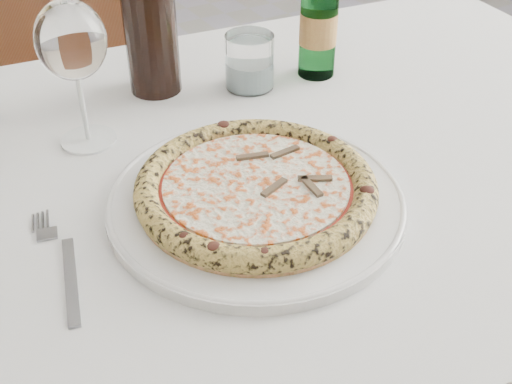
% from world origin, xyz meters
% --- Properties ---
extents(dining_table, '(1.51, 1.00, 0.76)m').
position_xyz_m(dining_table, '(-0.22, 0.12, 0.67)').
color(dining_table, brown).
rests_on(dining_table, floor).
extents(chair_far, '(0.49, 0.49, 0.93)m').
position_xyz_m(chair_far, '(-0.25, 0.87, 0.53)').
color(chair_far, brown).
rests_on(chair_far, floor).
extents(plate, '(0.35, 0.35, 0.02)m').
position_xyz_m(plate, '(-0.22, 0.02, 0.76)').
color(plate, silver).
rests_on(plate, dining_table).
extents(pizza, '(0.28, 0.28, 0.03)m').
position_xyz_m(pizza, '(-0.22, 0.02, 0.78)').
color(pizza, tan).
rests_on(pizza, plate).
extents(fork, '(0.04, 0.19, 0.00)m').
position_xyz_m(fork, '(-0.45, 0.03, 0.76)').
color(fork, slate).
rests_on(fork, dining_table).
extents(wine_glass, '(0.09, 0.09, 0.20)m').
position_xyz_m(wine_glass, '(-0.34, 0.26, 0.90)').
color(wine_glass, white).
rests_on(wine_glass, dining_table).
extents(tumbler, '(0.07, 0.07, 0.08)m').
position_xyz_m(tumbler, '(-0.07, 0.29, 0.79)').
color(tumbler, white).
rests_on(tumbler, dining_table).
extents(beer_bottle, '(0.06, 0.06, 0.23)m').
position_xyz_m(beer_bottle, '(0.04, 0.27, 0.85)').
color(beer_bottle, '#438B52').
rests_on(beer_bottle, dining_table).
extents(wine_bottle, '(0.08, 0.08, 0.32)m').
position_xyz_m(wine_bottle, '(-0.20, 0.35, 0.89)').
color(wine_bottle, black).
rests_on(wine_bottle, dining_table).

